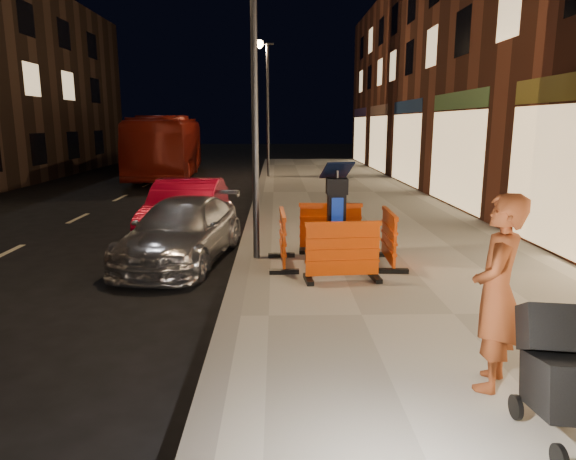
{
  "coord_description": "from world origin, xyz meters",
  "views": [
    {
      "loc": [
        0.63,
        -6.43,
        2.66
      ],
      "look_at": [
        0.8,
        1.0,
        1.1
      ],
      "focal_mm": 32.0,
      "sensor_mm": 36.0,
      "label": 1
    }
  ],
  "objects_px": {
    "barrier_bldgside": "(389,238)",
    "bus_doubledecker": "(169,177)",
    "parking_kiosk": "(336,217)",
    "barrier_back": "(330,228)",
    "barrier_front": "(343,251)",
    "barrier_kerbside": "(283,239)",
    "car_red": "(188,239)",
    "car_silver": "(184,261)",
    "man": "(497,293)",
    "stroller": "(566,380)"
  },
  "relations": [
    {
      "from": "parking_kiosk",
      "to": "barrier_kerbside",
      "type": "bearing_deg",
      "value": -179.78
    },
    {
      "from": "barrier_bldgside",
      "to": "stroller",
      "type": "relative_size",
      "value": 1.17
    },
    {
      "from": "barrier_kerbside",
      "to": "man",
      "type": "height_order",
      "value": "man"
    },
    {
      "from": "barrier_bldgside",
      "to": "bus_doubledecker",
      "type": "xyz_separation_m",
      "value": [
        -7.36,
        16.82,
        -0.64
      ]
    },
    {
      "from": "parking_kiosk",
      "to": "bus_doubledecker",
      "type": "distance_m",
      "value": 18.03
    },
    {
      "from": "barrier_back",
      "to": "stroller",
      "type": "distance_m",
      "value": 6.32
    },
    {
      "from": "barrier_kerbside",
      "to": "stroller",
      "type": "relative_size",
      "value": 1.17
    },
    {
      "from": "barrier_front",
      "to": "barrier_bldgside",
      "type": "bearing_deg",
      "value": 40.22
    },
    {
      "from": "barrier_back",
      "to": "man",
      "type": "distance_m",
      "value": 5.42
    },
    {
      "from": "barrier_back",
      "to": "car_red",
      "type": "bearing_deg",
      "value": 152.26
    },
    {
      "from": "barrier_bldgside",
      "to": "barrier_kerbside",
      "type": "bearing_deg",
      "value": 92.22
    },
    {
      "from": "barrier_back",
      "to": "man",
      "type": "xyz_separation_m",
      "value": [
        1.01,
        -5.31,
        0.46
      ]
    },
    {
      "from": "barrier_kerbside",
      "to": "stroller",
      "type": "bearing_deg",
      "value": -159.43
    },
    {
      "from": "parking_kiosk",
      "to": "barrier_front",
      "type": "distance_m",
      "value": 1.03
    },
    {
      "from": "barrier_back",
      "to": "man",
      "type": "bearing_deg",
      "value": -76.0
    },
    {
      "from": "bus_doubledecker",
      "to": "man",
      "type": "relative_size",
      "value": 5.66
    },
    {
      "from": "barrier_front",
      "to": "stroller",
      "type": "relative_size",
      "value": 1.17
    },
    {
      "from": "parking_kiosk",
      "to": "barrier_bldgside",
      "type": "bearing_deg",
      "value": 0.22
    },
    {
      "from": "barrier_bldgside",
      "to": "stroller",
      "type": "bearing_deg",
      "value": -174.94
    },
    {
      "from": "barrier_back",
      "to": "man",
      "type": "relative_size",
      "value": 0.66
    },
    {
      "from": "parking_kiosk",
      "to": "barrier_back",
      "type": "relative_size",
      "value": 1.4
    },
    {
      "from": "barrier_kerbside",
      "to": "bus_doubledecker",
      "type": "relative_size",
      "value": 0.12
    },
    {
      "from": "car_silver",
      "to": "bus_doubledecker",
      "type": "relative_size",
      "value": 0.38
    },
    {
      "from": "barrier_back",
      "to": "barrier_kerbside",
      "type": "bearing_deg",
      "value": -131.78
    },
    {
      "from": "barrier_kerbside",
      "to": "barrier_bldgside",
      "type": "relative_size",
      "value": 1.0
    },
    {
      "from": "parking_kiosk",
      "to": "barrier_bldgside",
      "type": "relative_size",
      "value": 1.4
    },
    {
      "from": "stroller",
      "to": "barrier_front",
      "type": "bearing_deg",
      "value": 115.84
    },
    {
      "from": "parking_kiosk",
      "to": "barrier_kerbside",
      "type": "height_order",
      "value": "parking_kiosk"
    },
    {
      "from": "bus_doubledecker",
      "to": "stroller",
      "type": "height_order",
      "value": "bus_doubledecker"
    },
    {
      "from": "parking_kiosk",
      "to": "bus_doubledecker",
      "type": "height_order",
      "value": "parking_kiosk"
    },
    {
      "from": "barrier_front",
      "to": "man",
      "type": "distance_m",
      "value": 3.58
    },
    {
      "from": "stroller",
      "to": "barrier_kerbside",
      "type": "bearing_deg",
      "value": 122.48
    },
    {
      "from": "barrier_kerbside",
      "to": "car_red",
      "type": "distance_m",
      "value": 3.62
    },
    {
      "from": "parking_kiosk",
      "to": "bus_doubledecker",
      "type": "xyz_separation_m",
      "value": [
        -6.41,
        16.82,
        -1.02
      ]
    },
    {
      "from": "parking_kiosk",
      "to": "barrier_kerbside",
      "type": "relative_size",
      "value": 1.4
    },
    {
      "from": "barrier_bldgside",
      "to": "man",
      "type": "bearing_deg",
      "value": -176.98
    },
    {
      "from": "parking_kiosk",
      "to": "stroller",
      "type": "distance_m",
      "value": 5.4
    },
    {
      "from": "barrier_front",
      "to": "man",
      "type": "xyz_separation_m",
      "value": [
        1.01,
        -3.41,
        0.46
      ]
    },
    {
      "from": "barrier_back",
      "to": "car_silver",
      "type": "distance_m",
      "value": 2.96
    },
    {
      "from": "bus_doubledecker",
      "to": "man",
      "type": "height_order",
      "value": "man"
    },
    {
      "from": "bus_doubledecker",
      "to": "stroller",
      "type": "bearing_deg",
      "value": -75.44
    },
    {
      "from": "car_red",
      "to": "bus_doubledecker",
      "type": "bearing_deg",
      "value": 104.51
    },
    {
      "from": "parking_kiosk",
      "to": "bus_doubledecker",
      "type": "relative_size",
      "value": 0.16
    },
    {
      "from": "barrier_front",
      "to": "bus_doubledecker",
      "type": "height_order",
      "value": "bus_doubledecker"
    },
    {
      "from": "parking_kiosk",
      "to": "barrier_front",
      "type": "height_order",
      "value": "parking_kiosk"
    },
    {
      "from": "car_red",
      "to": "bus_doubledecker",
      "type": "relative_size",
      "value": 0.39
    },
    {
      "from": "car_red",
      "to": "bus_doubledecker",
      "type": "distance_m",
      "value": 14.37
    },
    {
      "from": "barrier_bldgside",
      "to": "barrier_back",
      "type": "bearing_deg",
      "value": 47.22
    },
    {
      "from": "barrier_front",
      "to": "car_red",
      "type": "relative_size",
      "value": 0.3
    },
    {
      "from": "barrier_bldgside",
      "to": "bus_doubledecker",
      "type": "height_order",
      "value": "bus_doubledecker"
    }
  ]
}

